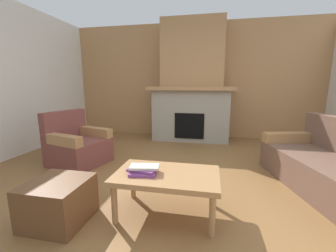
% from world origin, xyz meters
% --- Properties ---
extents(ground, '(9.00, 9.00, 0.00)m').
position_xyz_m(ground, '(0.00, 0.00, 0.00)').
color(ground, brown).
extents(wall_back_wood_panel, '(6.00, 0.12, 2.70)m').
position_xyz_m(wall_back_wood_panel, '(0.00, 3.00, 1.35)').
color(wall_back_wood_panel, '#A87A4C').
rests_on(wall_back_wood_panel, ground).
extents(fireplace, '(1.90, 0.82, 2.70)m').
position_xyz_m(fireplace, '(0.00, 2.62, 1.16)').
color(fireplace, gray).
rests_on(fireplace, ground).
extents(armchair, '(0.93, 0.93, 0.85)m').
position_xyz_m(armchair, '(-1.66, 0.63, 0.29)').
color(armchair, brown).
rests_on(armchair, ground).
extents(coffee_table, '(1.00, 0.60, 0.43)m').
position_xyz_m(coffee_table, '(0.05, -0.45, 0.38)').
color(coffee_table, '#A87A4C').
rests_on(coffee_table, ground).
extents(ottoman, '(0.52, 0.52, 0.40)m').
position_xyz_m(ottoman, '(-0.92, -0.76, 0.20)').
color(ottoman, brown).
rests_on(ottoman, ground).
extents(book_stack_near_edge, '(0.31, 0.25, 0.07)m').
position_xyz_m(book_stack_near_edge, '(-0.17, -0.49, 0.47)').
color(book_stack_near_edge, '#7A3D84').
rests_on(book_stack_near_edge, coffee_table).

